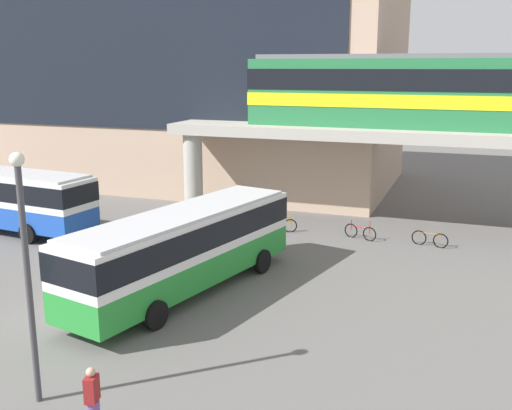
{
  "coord_description": "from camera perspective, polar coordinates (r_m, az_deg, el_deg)",
  "views": [
    {
      "loc": [
        12.59,
        -16.06,
        8.53
      ],
      "look_at": [
        3.32,
        9.24,
        2.2
      ],
      "focal_mm": 41.68,
      "sensor_mm": 36.0,
      "label": 1
    }
  ],
  "objects": [
    {
      "name": "bicycle_red",
      "position": [
        30.41,
        9.97,
        -2.57
      ],
      "size": [
        1.72,
        0.62,
        1.04
      ],
      "color": "black",
      "rests_on": "ground_plane"
    },
    {
      "name": "elevated_platform",
      "position": [
        33.15,
        19.22,
        5.56
      ],
      "size": [
        31.93,
        5.57,
        5.3
      ],
      "color": "#ADA89E",
      "rests_on": "ground_plane"
    },
    {
      "name": "pedestrian_at_kerb",
      "position": [
        15.27,
        -15.41,
        -17.77
      ],
      "size": [
        0.35,
        0.45,
        1.68
      ],
      "color": "#724C8C",
      "rests_on": "ground_plane"
    },
    {
      "name": "station_building",
      "position": [
        46.0,
        -6.97,
        13.14
      ],
      "size": [
        31.11,
        15.5,
        17.07
      ],
      "color": "tan",
      "rests_on": "ground_plane"
    },
    {
      "name": "bicycle_orange",
      "position": [
        31.19,
        2.33,
        -1.98
      ],
      "size": [
        1.71,
        0.64,
        1.04
      ],
      "color": "black",
      "rests_on": "ground_plane"
    },
    {
      "name": "ground_plane",
      "position": [
        30.17,
        -5.44,
        -3.26
      ],
      "size": [
        120.0,
        120.0,
        0.0
      ],
      "primitive_type": "plane",
      "color": "#605E5B"
    },
    {
      "name": "bus_main",
      "position": [
        22.68,
        -6.85,
        -3.64
      ],
      "size": [
        4.93,
        11.33,
        3.22
      ],
      "color": "#268C33",
      "rests_on": "ground_plane"
    },
    {
      "name": "bicycle_brown",
      "position": [
        29.99,
        16.34,
        -3.14
      ],
      "size": [
        1.77,
        0.42,
        1.04
      ],
      "color": "black",
      "rests_on": "ground_plane"
    },
    {
      "name": "train",
      "position": [
        32.99,
        17.04,
        10.46
      ],
      "size": [
        20.21,
        2.96,
        3.84
      ],
      "color": "#26723F",
      "rests_on": "elevated_platform"
    },
    {
      "name": "bus_secondary",
      "position": [
        33.97,
        -23.3,
        1.03
      ],
      "size": [
        11.24,
        3.65,
        3.22
      ],
      "color": "#1E4CB2",
      "rests_on": "ground_plane"
    },
    {
      "name": "lamp_post",
      "position": [
        15.76,
        -21.18,
        -5.0
      ],
      "size": [
        0.36,
        0.36,
        6.55
      ],
      "color": "#3F3F44",
      "rests_on": "ground_plane"
    }
  ]
}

